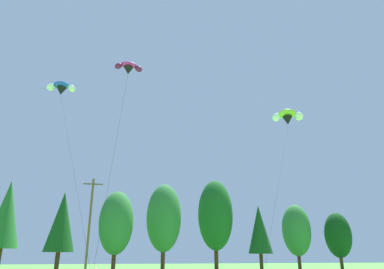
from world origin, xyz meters
name	(u,v)px	position (x,y,z in m)	size (l,w,h in m)	color
treeline_tree_c	(6,214)	(-18.32, 58.79, 7.96)	(4.40, 4.40, 12.71)	#472D19
treeline_tree_d	(62,221)	(-10.28, 54.95, 6.72)	(3.96, 3.96, 10.73)	#472D19
treeline_tree_e	(116,223)	(-3.04, 55.60, 6.76)	(4.82, 4.82, 11.17)	#472D19
treeline_tree_f	(164,218)	(4.15, 58.22, 7.88)	(5.32, 5.32, 13.02)	#472D19
treeline_tree_g	(215,215)	(12.93, 59.84, 8.70)	(5.68, 5.68, 14.37)	#472D19
treeline_tree_h	(259,229)	(19.77, 58.10, 6.39)	(3.84, 3.84, 10.20)	#472D19
treeline_tree_i	(296,230)	(26.11, 57.66, 6.32)	(4.62, 4.62, 10.44)	#472D19
treeline_tree_j	(338,235)	(33.24, 56.94, 5.58)	(4.29, 4.29, 9.23)	#472D19
utility_pole	(89,224)	(-6.14, 44.77, 5.60)	(2.20, 0.26, 10.66)	brown
parafoil_kite_high_magenta	(128,68)	(-3.36, 33.46, 19.13)	(2.78, 9.92, 18.54)	#D12893
parafoil_kite_mid_lime_white	(287,117)	(14.95, 37.34, 17.34)	(13.17, 17.33, 17.13)	#93D633
parafoil_kite_far_blue_white	(61,88)	(-10.73, 43.42, 21.06)	(7.81, 20.08, 20.71)	blue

